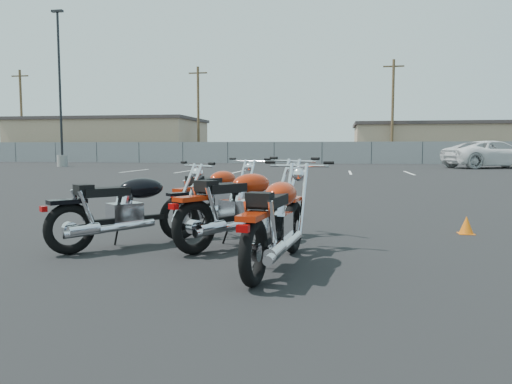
% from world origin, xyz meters
% --- Properties ---
extents(ground, '(120.00, 120.00, 0.00)m').
position_xyz_m(ground, '(0.00, 0.00, 0.00)').
color(ground, black).
rests_on(ground, ground).
extents(motorcycle_front_red, '(1.27, 2.25, 1.12)m').
position_xyz_m(motorcycle_front_red, '(-0.61, 1.41, 0.51)').
color(motorcycle_front_red, black).
rests_on(motorcycle_front_red, ground).
extents(motorcycle_second_black, '(1.83, 1.98, 1.11)m').
position_xyz_m(motorcycle_second_black, '(-1.31, -0.57, 0.51)').
color(motorcycle_second_black, black).
rests_on(motorcycle_second_black, ground).
extents(motorcycle_third_red, '(0.90, 2.33, 1.14)m').
position_xyz_m(motorcycle_third_red, '(0.77, -1.40, 0.52)').
color(motorcycle_third_red, black).
rests_on(motorcycle_third_red, ground).
extents(motorcycle_rear_red, '(1.71, 2.23, 1.17)m').
position_xyz_m(motorcycle_rear_red, '(0.13, -0.21, 0.53)').
color(motorcycle_rear_red, black).
rests_on(motorcycle_rear_red, ground).
extents(training_cone_near, '(0.23, 0.23, 0.27)m').
position_xyz_m(training_cone_near, '(3.35, 1.22, 0.14)').
color(training_cone_near, orange).
rests_on(training_cone_near, ground).
extents(light_pole_west, '(0.80, 0.70, 10.53)m').
position_xyz_m(light_pole_west, '(-17.43, 25.01, 2.76)').
color(light_pole_west, gray).
rests_on(light_pole_west, ground).
extents(chainlink_fence, '(80.06, 0.06, 1.80)m').
position_xyz_m(chainlink_fence, '(-0.00, 35.00, 0.90)').
color(chainlink_fence, slate).
rests_on(chainlink_fence, ground).
extents(tan_building_west, '(18.40, 10.40, 4.30)m').
position_xyz_m(tan_building_west, '(-22.00, 42.00, 2.16)').
color(tan_building_west, tan).
rests_on(tan_building_west, ground).
extents(tan_building_east, '(14.40, 9.40, 3.70)m').
position_xyz_m(tan_building_east, '(10.00, 44.00, 1.86)').
color(tan_building_east, tan).
rests_on(tan_building_east, ground).
extents(utility_pole_a, '(1.80, 0.24, 9.00)m').
position_xyz_m(utility_pole_a, '(-30.00, 39.00, 4.69)').
color(utility_pole_a, '#4F3B25').
rests_on(utility_pole_a, ground).
extents(utility_pole_b, '(1.80, 0.24, 9.00)m').
position_xyz_m(utility_pole_b, '(-12.00, 40.00, 4.69)').
color(utility_pole_b, '#4F3B25').
rests_on(utility_pole_b, ground).
extents(utility_pole_c, '(1.80, 0.24, 9.00)m').
position_xyz_m(utility_pole_c, '(6.00, 39.00, 4.69)').
color(utility_pole_c, '#4F3B25').
rests_on(utility_pole_c, ground).
extents(parking_line_stripes, '(15.12, 4.00, 0.01)m').
position_xyz_m(parking_line_stripes, '(-2.50, 20.00, 0.00)').
color(parking_line_stripes, silver).
rests_on(parking_line_stripes, ground).
extents(white_van, '(5.23, 7.87, 2.78)m').
position_xyz_m(white_van, '(11.21, 27.44, 1.39)').
color(white_van, white).
rests_on(white_van, ground).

